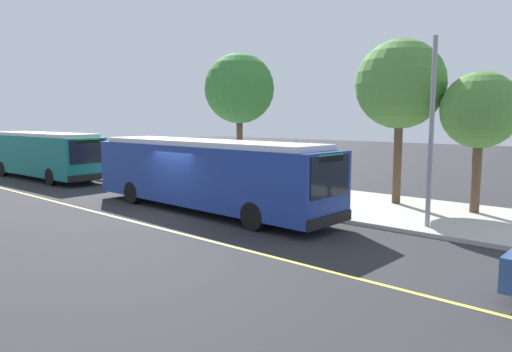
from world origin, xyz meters
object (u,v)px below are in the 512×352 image
transit_bus_second (43,154)px  waiting_bench (278,183)px  route_sign_post (296,164)px  transit_bus_main (206,172)px

transit_bus_second → waiting_bench: 16.22m
waiting_bench → route_sign_post: 4.05m
transit_bus_main → route_sign_post: same height
transit_bus_second → waiting_bench: transit_bus_second is taller
transit_bus_main → transit_bus_second: bearing=179.3°
waiting_bench → transit_bus_main: bearing=-88.5°
route_sign_post → transit_bus_second: bearing=-172.8°
transit_bus_main → waiting_bench: (-0.13, 4.97, -0.99)m
waiting_bench → route_sign_post: size_ratio=0.57×
transit_bus_second → route_sign_post: same height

